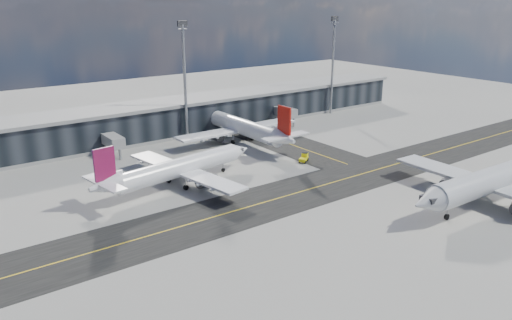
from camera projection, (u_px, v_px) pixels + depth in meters
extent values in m
plane|color=gray|center=(318.00, 198.00, 88.95)|extent=(300.00, 300.00, 0.00)
cube|color=black|center=(303.00, 191.00, 92.01)|extent=(180.00, 14.00, 0.02)
cube|color=black|center=(275.00, 139.00, 125.90)|extent=(14.00, 50.00, 0.02)
cube|color=yellow|center=(303.00, 191.00, 92.01)|extent=(180.00, 0.25, 0.01)
cube|color=yellow|center=(275.00, 139.00, 125.89)|extent=(0.25, 50.00, 0.01)
cube|color=black|center=(174.00, 119.00, 129.86)|extent=(150.00, 12.00, 8.00)
cube|color=gray|center=(173.00, 102.00, 128.50)|extent=(152.00, 13.00, 0.80)
cube|color=gray|center=(174.00, 132.00, 130.98)|extent=(150.00, 12.20, 0.80)
cube|color=gray|center=(111.00, 139.00, 112.64)|extent=(3.00, 10.00, 2.40)
cylinder|color=gray|center=(120.00, 154.00, 109.52)|extent=(0.60, 0.60, 2.40)
cube|color=gray|center=(282.00, 111.00, 140.77)|extent=(3.00, 10.00, 2.40)
cylinder|color=gray|center=(294.00, 122.00, 137.65)|extent=(0.60, 0.60, 2.40)
cylinder|color=gray|center=(185.00, 84.00, 121.40)|extent=(0.70, 0.70, 28.00)
cube|color=#2D2D30|center=(182.00, 24.00, 117.00)|extent=(2.50, 0.50, 1.40)
cylinder|color=gray|center=(333.00, 68.00, 149.53)|extent=(0.70, 0.70, 28.00)
cube|color=#2D2D30|center=(335.00, 19.00, 145.13)|extent=(2.50, 0.50, 1.40)
cylinder|color=white|center=(180.00, 167.00, 93.81)|extent=(27.15, 7.78, 3.59)
cone|color=white|center=(239.00, 151.00, 104.12)|extent=(5.00, 4.25, 3.59)
cone|color=white|center=(104.00, 186.00, 83.02)|extent=(5.88, 4.39, 3.59)
cube|color=white|center=(184.00, 171.00, 94.69)|extent=(9.23, 30.84, 0.45)
cylinder|color=#2D2D30|center=(171.00, 168.00, 99.20)|extent=(4.05, 2.63, 2.06)
cylinder|color=#2D2D30|center=(206.00, 181.00, 92.01)|extent=(4.05, 2.63, 2.06)
cube|color=silver|center=(171.00, 165.00, 98.98)|extent=(1.83, 0.64, 0.72)
cube|color=silver|center=(206.00, 178.00, 91.78)|extent=(1.83, 0.64, 0.72)
cube|color=#68124B|center=(104.00, 164.00, 82.15)|extent=(3.79, 0.99, 5.56)
cube|color=white|center=(104.00, 183.00, 82.85)|extent=(4.18, 11.03, 0.31)
cube|color=#2D2D30|center=(237.00, 149.00, 103.71)|extent=(2.08, 2.23, 0.63)
cylinder|color=gray|center=(223.00, 167.00, 101.87)|extent=(0.25, 0.25, 1.80)
cylinder|color=black|center=(223.00, 170.00, 102.08)|extent=(0.85, 0.44, 0.81)
cylinder|color=black|center=(169.00, 180.00, 95.96)|extent=(1.05, 0.60, 0.99)
cylinder|color=black|center=(186.00, 188.00, 92.36)|extent=(1.05, 0.60, 0.99)
cylinder|color=white|center=(240.00, 126.00, 122.60)|extent=(4.16, 29.44, 3.92)
cone|color=white|center=(205.00, 114.00, 135.29)|extent=(3.96, 4.93, 3.92)
cone|color=white|center=(285.00, 139.00, 109.35)|extent=(3.97, 5.91, 3.92)
cube|color=white|center=(238.00, 129.00, 123.65)|extent=(33.37, 5.18, 0.49)
cylinder|color=#2D2D30|center=(216.00, 136.00, 121.39)|extent=(2.29, 4.14, 2.25)
cylinder|color=#2D2D30|center=(255.00, 129.00, 128.08)|extent=(2.29, 4.14, 2.25)
cube|color=silver|center=(216.00, 133.00, 121.14)|extent=(0.41, 1.96, 0.78)
cube|color=silver|center=(255.00, 126.00, 127.83)|extent=(0.41, 1.96, 0.78)
cube|color=red|center=(284.00, 120.00, 108.45)|extent=(0.47, 4.12, 6.08)
cube|color=white|center=(285.00, 136.00, 109.17)|extent=(11.78, 2.84, 0.34)
cube|color=#2D2D30|center=(206.00, 113.00, 134.80)|extent=(2.17, 1.98, 0.69)
cylinder|color=gray|center=(215.00, 127.00, 132.41)|extent=(0.24, 0.24, 1.96)
cylinder|color=black|center=(215.00, 130.00, 132.64)|extent=(0.35, 0.88, 0.88)
cylinder|color=black|center=(233.00, 142.00, 121.23)|extent=(0.50, 1.08, 1.08)
cylinder|color=black|center=(252.00, 138.00, 124.57)|extent=(0.50, 1.08, 1.08)
cylinder|color=silver|center=(497.00, 178.00, 85.90)|extent=(33.01, 5.48, 4.38)
cone|color=silver|center=(427.00, 202.00, 75.90)|extent=(5.62, 4.56, 4.38)
cube|color=silver|center=(492.00, 185.00, 85.65)|extent=(6.72, 37.43, 0.55)
cylinder|color=#2D2D30|center=(454.00, 182.00, 90.60)|extent=(4.69, 2.67, 2.52)
cube|color=silver|center=(454.00, 178.00, 90.33)|extent=(2.21, 0.51, 0.88)
cube|color=#2D2D30|center=(430.00, 198.00, 76.06)|extent=(2.27, 2.48, 0.77)
cylinder|color=gray|center=(447.00, 212.00, 79.79)|extent=(0.27, 0.27, 2.19)
cylinder|color=black|center=(447.00, 217.00, 80.05)|extent=(1.00, 0.42, 0.99)
cylinder|color=black|center=(480.00, 191.00, 90.24)|extent=(1.22, 0.59, 1.21)
cube|color=yellow|center=(304.00, 159.00, 108.10)|extent=(3.17, 2.68, 0.68)
cube|color=yellow|center=(305.00, 155.00, 108.67)|extent=(1.57, 1.63, 0.87)
cube|color=black|center=(305.00, 153.00, 108.57)|extent=(1.46, 1.53, 0.24)
cylinder|color=black|center=(302.00, 159.00, 109.29)|extent=(0.70, 0.56, 0.68)
cylinder|color=black|center=(308.00, 160.00, 108.85)|extent=(0.70, 0.56, 0.68)
cylinder|color=black|center=(300.00, 161.00, 107.58)|extent=(0.70, 0.56, 0.68)
cylinder|color=black|center=(305.00, 162.00, 107.15)|extent=(0.70, 0.56, 0.68)
imported|color=white|center=(225.00, 138.00, 123.97)|extent=(3.88, 6.59, 1.72)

